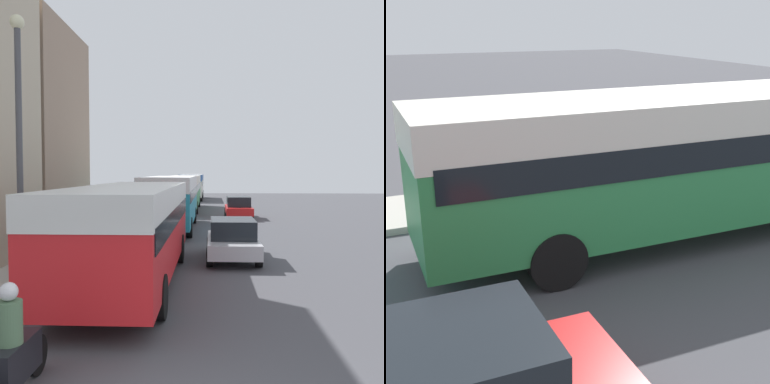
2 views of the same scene
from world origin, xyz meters
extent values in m
cube|color=#2D8447|center=(-1.70, 31.24, 1.70)|extent=(2.44, 11.00, 2.41)
cube|color=silver|center=(-1.70, 31.24, 2.55)|extent=(2.47, 11.05, 0.72)
cube|color=black|center=(-1.70, 31.24, 2.00)|extent=(2.49, 10.56, 0.53)
cylinder|color=black|center=(-2.83, 27.83, 0.50)|extent=(0.28, 1.00, 1.00)
cylinder|color=black|center=(-0.58, 27.83, 0.50)|extent=(0.28, 1.00, 1.00)
cube|color=black|center=(2.46, 25.35, 1.17)|extent=(1.56, 2.25, 0.68)
cylinder|color=black|center=(1.64, 26.62, 0.32)|extent=(0.22, 0.64, 0.64)
camera|label=1|loc=(0.53, -4.46, 3.24)|focal=40.00mm
camera|label=2|loc=(6.84, 24.96, 4.31)|focal=50.00mm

